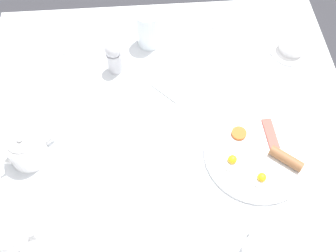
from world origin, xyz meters
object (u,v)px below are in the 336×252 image
at_px(breakfast_plate, 258,155).
at_px(teacup_with_saucer_left, 293,45).
at_px(teapot_near, 26,149).
at_px(water_glass_tall, 148,29).
at_px(fork_by_plate, 195,25).
at_px(knife_by_plate, 77,51).
at_px(creamer_jug, 256,249).
at_px(teacup_with_saucer_right, 10,235).
at_px(fork_spare, 250,22).
at_px(napkin_folded, 169,86).
at_px(spoon_for_tea, 99,98).
at_px(pepper_grinder, 114,57).

bearing_deg(breakfast_plate, teacup_with_saucer_left, -26.27).
distance_m(teapot_near, water_glass_tall, 0.55).
relative_size(teapot_near, fork_by_plate, 0.96).
height_order(teacup_with_saucer_left, knife_by_plate, teacup_with_saucer_left).
distance_m(creamer_jug, fork_by_plate, 0.81).
relative_size(teacup_with_saucer_right, fork_spare, 0.86).
height_order(breakfast_plate, teapot_near, teapot_near).
bearing_deg(breakfast_plate, water_glass_tall, 31.86).
xyz_separation_m(napkin_folded, fork_by_plate, (0.27, -0.11, -0.00)).
xyz_separation_m(breakfast_plate, creamer_jug, (-0.27, 0.06, 0.02)).
bearing_deg(creamer_jug, knife_by_plate, 33.77).
height_order(teapot_near, fork_by_plate, teapot_near).
height_order(water_glass_tall, fork_by_plate, water_glass_tall).
height_order(spoon_for_tea, fork_spare, same).
bearing_deg(knife_by_plate, napkin_folded, -119.99).
bearing_deg(fork_spare, breakfast_plate, 171.52).
relative_size(teacup_with_saucer_left, knife_by_plate, 0.79).
bearing_deg(water_glass_tall, fork_by_plate, -67.65).
bearing_deg(teapot_near, knife_by_plate, -142.37).
bearing_deg(spoon_for_tea, fork_spare, -61.33).
distance_m(creamer_jug, knife_by_plate, 0.86).
relative_size(water_glass_tall, pepper_grinder, 1.10).
bearing_deg(napkin_folded, teacup_with_saucer_right, 136.09).
bearing_deg(teapot_near, teacup_with_saucer_left, 165.81).
distance_m(pepper_grinder, spoon_for_tea, 0.14).
distance_m(fork_by_plate, knife_by_plate, 0.43).
bearing_deg(knife_by_plate, creamer_jug, -146.23).
distance_m(teacup_with_saucer_left, fork_spare, 0.18).
bearing_deg(teapot_near, spoon_for_tea, -171.11).
bearing_deg(water_glass_tall, teacup_with_saucer_right, 149.65).
height_order(breakfast_plate, teacup_with_saucer_left, teacup_with_saucer_left).
bearing_deg(creamer_jug, fork_spare, -10.00).
bearing_deg(spoon_for_tea, teacup_with_saucer_right, 153.72).
bearing_deg(creamer_jug, fork_by_plate, 4.16).
relative_size(teacup_with_saucer_right, fork_by_plate, 0.92).
distance_m(pepper_grinder, napkin_folded, 0.20).
height_order(teapot_near, teacup_with_saucer_right, teapot_near).
relative_size(water_glass_tall, fork_by_plate, 0.79).
height_order(creamer_jug, fork_by_plate, creamer_jug).
xyz_separation_m(creamer_jug, fork_spare, (0.81, -0.14, -0.03)).
relative_size(teapot_near, knife_by_plate, 0.83).
relative_size(spoon_for_tea, fork_spare, 0.64).
relative_size(breakfast_plate, water_glass_tall, 2.32).
distance_m(breakfast_plate, teacup_with_saucer_right, 0.70).
xyz_separation_m(knife_by_plate, fork_spare, (0.09, -0.62, 0.00)).
distance_m(fork_by_plate, fork_spare, 0.20).
height_order(teacup_with_saucer_right, fork_spare, teacup_with_saucer_right).
height_order(teapot_near, spoon_for_tea, teapot_near).
bearing_deg(napkin_folded, breakfast_plate, -138.81).
height_order(teacup_with_saucer_left, water_glass_tall, water_glass_tall).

